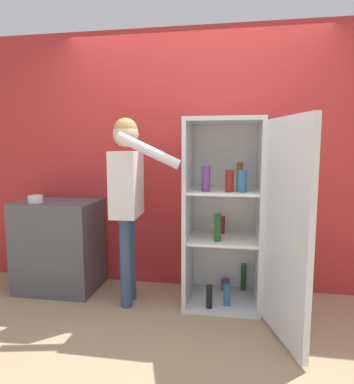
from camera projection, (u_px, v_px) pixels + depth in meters
ground_plane at (177, 334)px, 2.60m from camera, size 12.00×12.00×0.00m
wall_back at (193, 161)px, 3.40m from camera, size 7.00×0.06×2.55m
refrigerator at (235, 216)px, 2.95m from camera, size 0.91×1.24×1.65m
person at (128, 186)px, 3.00m from camera, size 0.64×0.53×1.66m
counter at (59, 245)px, 3.40m from camera, size 0.76×0.56×0.89m
bowl at (36, 199)px, 3.26m from camera, size 0.14×0.14×0.07m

